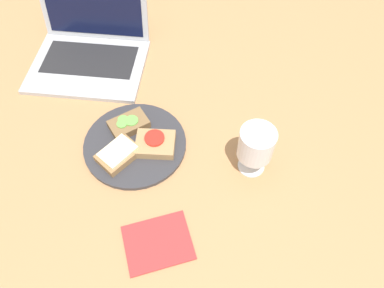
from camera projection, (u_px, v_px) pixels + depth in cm
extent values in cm
cube|color=#B27F51|center=(166.00, 153.00, 93.69)|extent=(140.00, 140.00, 3.00)
cylinder|color=#333338|center=(135.00, 144.00, 92.79)|extent=(25.39, 25.39, 1.06)
cube|color=#A88456|center=(155.00, 143.00, 90.91)|extent=(9.81, 8.01, 2.23)
cylinder|color=red|center=(154.00, 138.00, 90.07)|extent=(4.86, 4.86, 0.64)
cube|color=brown|center=(129.00, 124.00, 94.31)|extent=(11.16, 10.54, 2.14)
cylinder|color=#6BB74C|center=(132.00, 121.00, 93.42)|extent=(3.36, 3.36, 0.32)
cylinder|color=#6BB74C|center=(122.00, 124.00, 92.81)|extent=(2.65, 2.65, 0.35)
cylinder|color=#6BB74C|center=(123.00, 120.00, 93.58)|extent=(2.64, 2.64, 0.34)
cube|color=#937047|center=(118.00, 155.00, 89.23)|extent=(11.26, 11.77, 1.96)
cube|color=#F4EAB7|center=(118.00, 151.00, 88.08)|extent=(9.44, 10.01, 0.85)
cylinder|color=white|center=(251.00, 166.00, 89.62)|extent=(6.35, 6.35, 0.40)
cylinder|color=white|center=(252.00, 160.00, 87.32)|extent=(1.19, 1.19, 5.20)
cylinder|color=white|center=(256.00, 144.00, 82.02)|extent=(8.08, 8.08, 7.67)
cylinder|color=white|center=(256.00, 147.00, 83.11)|extent=(7.43, 7.43, 5.01)
cube|color=#ADAFB5|center=(88.00, 66.00, 108.21)|extent=(32.20, 24.44, 1.22)
cube|color=#232326|center=(90.00, 59.00, 108.88)|extent=(26.40, 13.44, 0.16)
cube|color=#ADAFB5|center=(94.00, 8.00, 108.35)|extent=(31.55, 4.64, 17.98)
cube|color=black|center=(93.00, 9.00, 108.06)|extent=(28.33, 3.39, 15.00)
cube|color=#B23333|center=(158.00, 243.00, 78.88)|extent=(17.21, 15.70, 0.40)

